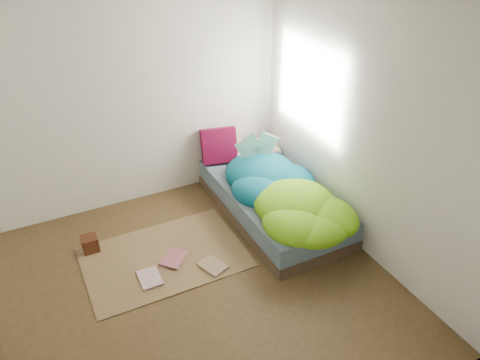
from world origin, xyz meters
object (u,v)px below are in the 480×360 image
object	(u,v)px
wooden_box	(90,244)
bed	(272,202)
floor_book_b	(165,256)
floor_book_a	(139,281)
pillow_magenta	(219,146)
open_book	(258,138)

from	to	relation	value
wooden_box	bed	bearing A→B (deg)	-7.88
wooden_box	floor_book_b	world-z (taller)	wooden_box
floor_book_a	bed	bearing A→B (deg)	15.31
pillow_magenta	open_book	world-z (taller)	open_book
open_book	floor_book_a	size ratio (longest dim) A/B	1.51
bed	floor_book_a	size ratio (longest dim) A/B	7.20
open_book	floor_book_b	world-z (taller)	open_book
pillow_magenta	wooden_box	xyz separation A→B (m)	(-1.75, -0.59, -0.46)
open_book	wooden_box	xyz separation A→B (m)	(-2.02, -0.10, -0.71)
pillow_magenta	floor_book_b	world-z (taller)	pillow_magenta
floor_book_b	floor_book_a	bearing A→B (deg)	-97.11
pillow_magenta	floor_book_a	size ratio (longest dim) A/B	1.53
pillow_magenta	floor_book_b	xyz separation A→B (m)	(-1.10, -1.04, -0.53)
bed	open_book	world-z (taller)	open_book
wooden_box	floor_book_a	bearing A→B (deg)	-65.66
wooden_box	floor_book_b	xyz separation A→B (m)	(0.65, -0.46, -0.07)
floor_book_b	open_book	bearing A→B (deg)	70.07
bed	floor_book_a	bearing A→B (deg)	-166.34
pillow_magenta	floor_book_a	bearing A→B (deg)	-126.88
pillow_magenta	wooden_box	distance (m)	1.90
wooden_box	floor_book_b	distance (m)	0.80
open_book	wooden_box	size ratio (longest dim) A/B	2.60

